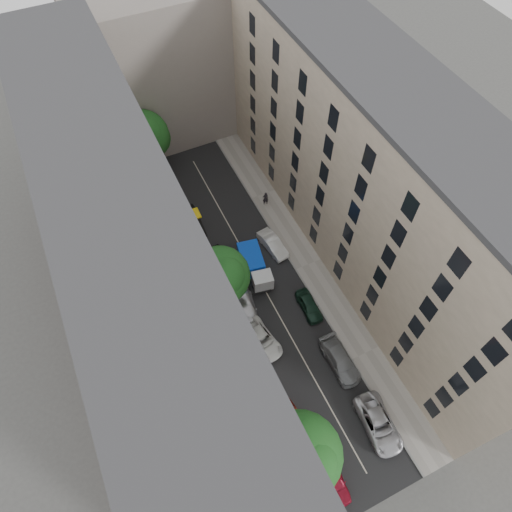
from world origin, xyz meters
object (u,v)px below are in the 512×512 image
pedestrian (266,198)px  car_right_3 (273,244)px  car_left_0 (333,479)px  lamp_post (254,345)px  car_left_1 (291,418)px  car_right_0 (378,424)px  car_right_2 (309,306)px  tarp_truck (254,266)px  car_left_2 (261,339)px  tree_near (301,456)px  car_right_1 (340,361)px  tree_far (145,138)px  car_left_4 (221,261)px  tree_mid (222,277)px  car_left_3 (246,308)px  car_left_5 (193,222)px

pedestrian → car_right_3: bearing=84.0°
car_left_0 → pedestrian: 29.60m
lamp_post → car_left_1: bearing=-84.4°
car_left_0 → pedestrian: bearing=81.4°
car_right_0 → car_right_2: (0.21, 12.40, -0.09)m
tarp_truck → car_right_2: 6.91m
pedestrian → car_right_2: bearing=94.3°
car_left_2 → car_right_0: bearing=-72.7°
car_right_3 → tree_near: 22.89m
car_right_1 → car_right_2: 6.20m
tarp_truck → tree_far: tree_far is taller
car_left_4 → pedestrian: (7.88, 5.64, 0.36)m
tree_far → lamp_post: size_ratio=1.45×
car_left_1 → lamp_post: 6.92m
car_right_1 → tree_near: tree_near is taller
car_left_2 → tree_near: 12.70m
tree_far → lamp_post: tree_far is taller
car_left_0 → tree_far: (-2.32, 38.89, 4.94)m
car_left_0 → lamp_post: bearing=103.7°
tree_mid → lamp_post: (0.30, -6.17, -2.24)m
car_left_2 → car_right_1: car_right_1 is taller
car_left_3 → lamp_post: size_ratio=0.86×
car_left_3 → tree_near: tree_near is taller
car_left_4 → car_left_5: car_left_5 is taller
car_right_0 → lamp_post: lamp_post is taller
car_left_0 → car_right_1: (5.60, 8.20, 0.03)m
car_left_4 → lamp_post: lamp_post is taller
tarp_truck → car_right_1: bearing=-66.2°
car_left_2 → tree_mid: 7.35m
tarp_truck → car_right_3: bearing=43.6°
car_left_2 → lamp_post: bearing=-142.7°
car_left_0 → car_left_2: bearing=96.9°
car_right_2 → tree_mid: tree_mid is taller
tree_near → lamp_post: size_ratio=1.53×
tarp_truck → tree_near: tree_near is taller
car_left_5 → car_right_1: car_left_5 is taller
tarp_truck → car_left_3: 4.63m
car_left_2 → pedestrian: 17.24m
car_left_1 → car_left_5: (0.00, 23.52, 0.09)m
car_right_2 → tree_mid: size_ratio=0.44×
tree_near → pedestrian: bearing=69.0°
car_right_2 → tree_near: bearing=-120.3°
car_left_0 → pedestrian: (7.88, 28.53, 0.36)m
car_left_5 → tree_near: bearing=-92.1°
car_right_1 → lamp_post: lamp_post is taller
tree_near → tree_mid: (0.64, 16.00, 0.12)m
tree_mid → car_left_4: bearing=71.1°
tree_mid → lamp_post: tree_mid is taller
tree_near → tree_far: size_ratio=1.05×
car_left_1 → car_left_3: size_ratio=0.80×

